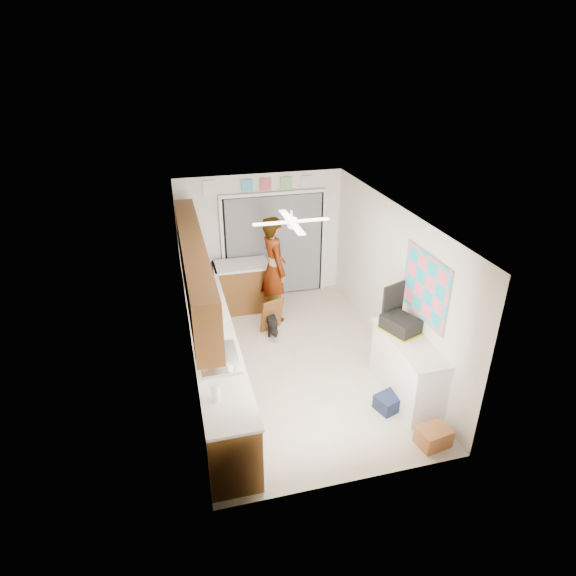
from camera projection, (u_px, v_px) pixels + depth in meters
floor at (294, 362)px, 7.82m from camera, size 5.00×5.00×0.00m
ceiling at (295, 214)px, 6.71m from camera, size 5.00×5.00×0.00m
wall_back at (261, 237)px, 9.43m from camera, size 3.20×0.00×3.20m
wall_front at (356, 398)px, 5.10m from camera, size 3.20×0.00×3.20m
wall_left at (187, 306)px, 6.91m from camera, size 0.00×5.00×5.00m
wall_right at (392, 282)px, 7.62m from camera, size 0.00×5.00×5.00m
left_base_cabinets at (212, 350)px, 7.33m from camera, size 0.60×4.80×0.90m
left_countertop at (211, 323)px, 7.13m from camera, size 0.62×4.80×0.04m
upper_cabinets at (194, 265)px, 6.87m from camera, size 0.32×4.00×0.80m
sink_basin at (219, 359)px, 6.24m from camera, size 0.50×0.76×0.06m
faucet at (204, 355)px, 6.16m from camera, size 0.03×0.03×0.22m
peninsula_base at (242, 287)px, 9.24m from camera, size 1.00×0.60×0.90m
peninsula_top at (241, 265)px, 9.03m from camera, size 1.04×0.64×0.04m
back_opening_recess at (274, 246)px, 9.55m from camera, size 2.00×0.06×2.10m
curtain_panel at (275, 247)px, 9.52m from camera, size 1.90×0.03×2.05m
door_trim_left at (223, 251)px, 9.30m from camera, size 0.06×0.04×2.10m
door_trim_right at (323, 242)px, 9.75m from camera, size 0.06×0.04×2.10m
door_trim_head at (274, 194)px, 9.05m from camera, size 2.10×0.04×0.06m
header_frame_1 at (247, 186)px, 8.88m from camera, size 0.22×0.02×0.22m
header_frame_2 at (265, 184)px, 8.96m from camera, size 0.22×0.02×0.22m
header_frame_3 at (286, 183)px, 9.05m from camera, size 0.22×0.02×0.22m
header_frame_4 at (307, 182)px, 9.14m from camera, size 0.22×0.02×0.22m
route66_sign at (209, 188)px, 8.72m from camera, size 0.22×0.02×0.26m
right_counter_base at (407, 369)px, 6.89m from camera, size 0.50×1.40×0.90m
right_counter_top at (410, 342)px, 6.67m from camera, size 0.54×1.44×0.04m
abstract_painting at (425, 287)px, 6.57m from camera, size 0.03×1.15×0.95m
ceiling_fan at (291, 222)px, 6.96m from camera, size 1.14×1.14×0.24m
microwave at (204, 275)px, 8.26m from camera, size 0.36×0.50×0.27m
soap_bottle at (203, 316)px, 7.03m from camera, size 0.13×0.13×0.26m
jar_b at (229, 369)px, 5.97m from camera, size 0.11×0.11×0.13m
paper_towel_roll at (216, 392)px, 5.48m from camera, size 0.11×0.11×0.23m
suitcase at (400, 324)px, 6.86m from camera, size 0.53×0.60×0.21m
suitcase_rim at (400, 331)px, 6.91m from camera, size 0.62×0.70×0.02m
suitcase_lid at (393, 299)px, 7.00m from camera, size 0.40×0.18×0.50m
cardboard_box at (433, 437)px, 6.14m from camera, size 0.44×0.36×0.25m
navy_crate at (389, 402)px, 6.76m from camera, size 0.44×0.40×0.22m
cabinet_door_panel at (272, 315)px, 8.55m from camera, size 0.46×0.31×0.64m
man at (274, 269)px, 8.71m from camera, size 0.55×0.77×1.98m
dog at (271, 323)px, 8.53m from camera, size 0.23×0.51×0.39m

